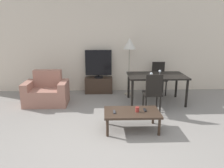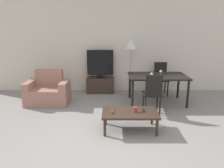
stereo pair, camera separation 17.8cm
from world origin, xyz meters
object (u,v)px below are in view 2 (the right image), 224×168
Objects in this scene: dining_table at (158,78)px; cup_white_near at (135,110)px; tv at (100,64)px; armchair at (48,92)px; coffee_table at (130,114)px; remote_primary at (112,112)px; wine_glass_center at (152,74)px; dining_chair_far at (161,77)px; wine_glass_left at (161,72)px; remote_secondary at (143,110)px; tv_stand at (101,85)px; dining_chair_near at (153,92)px; floor_lamp at (131,46)px.

dining_table is 1.74m from cup_white_near.
armchair is at bearing -144.08° from tv.
remote_primary is (-0.34, -0.04, 0.05)m from coffee_table.
wine_glass_center is at bearing 67.34° from cup_white_near.
tv is 0.88× the size of dining_chair_far.
armchair is 7.29× the size of wine_glass_center.
dining_table is 9.96× the size of wine_glass_left.
tv reaches higher than remote_secondary.
coffee_table is at bearing -116.83° from wine_glass_center.
wine_glass_center is (-0.28, -0.30, 0.00)m from wine_glass_left.
dining_chair_far is (3.06, 0.79, 0.22)m from armchair.
dining_chair_far is 6.35× the size of wine_glass_left.
remote_secondary is (0.94, -2.43, 0.15)m from tv_stand.
tv_stand is 1.79m from dining_chair_far.
dining_chair_near is 1.23m from remote_primary.
dining_chair_near is 0.82m from wine_glass_left.
dining_table is 0.82m from dining_chair_far.
tv_stand is 5.38× the size of remote_secondary.
remote_primary is at bearing -177.54° from cup_white_near.
wine_glass_left is (0.06, -0.08, 0.18)m from dining_table.
wine_glass_left is at bearing 65.44° from dining_chair_near.
cup_white_near is (0.43, 0.02, 0.04)m from remote_primary.
tv_stand is 1.48m from floor_lamp.
armchair is 7.09× the size of remote_primary.
tv reaches higher than cup_white_near.
wine_glass_left is at bearing -0.97° from armchair.
armchair is 1.15× the size of dining_chair_near.
floor_lamp reaches higher than coffee_table.
remote_secondary is at bearing -106.77° from wine_glass_center.
floor_lamp reaches higher than dining_chair_far.
tv_stand is 5.38× the size of remote_primary.
coffee_table is 0.26m from remote_secondary.
dining_table is (1.50, -0.92, -0.22)m from tv.
tv is 5.44× the size of remote_primary.
remote_primary is 1.03× the size of wine_glass_center.
armchair is 1.15× the size of dining_chair_far.
dining_chair_far is 2.42m from remote_secondary.
remote_primary is 1.99m from wine_glass_left.
dining_chair_far is at bearing 59.03° from remote_primary.
cup_white_near reaches higher than tv_stand.
dining_chair_near is 1.00× the size of dining_chair_far.
wine_glass_center is at bearing -69.39° from floor_lamp.
wine_glass_left is at bearing 51.18° from remote_primary.
tv is 0.78× the size of coffee_table.
armchair is 2.51m from coffee_table.
dining_table reaches higher than coffee_table.
armchair is 1.32× the size of tv_stand.
wine_glass_left is (0.63, 1.44, 0.45)m from remote_secondary.
armchair is 1.01× the size of coffee_table.
tv_stand is at bearing 174.98° from dining_chair_far.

